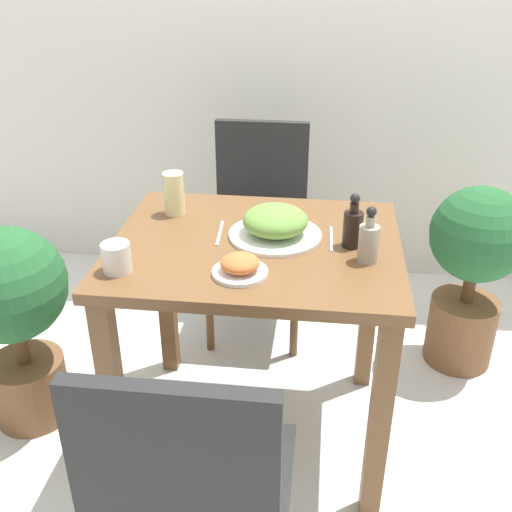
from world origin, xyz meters
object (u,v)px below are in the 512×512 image
drink_cup (117,258)px  potted_plant_left (13,310)px  chair_near (192,494)px  side_plate (240,266)px  potted_plant_right (473,264)px  juice_glass (174,194)px  food_plate (275,224)px  chair_far (259,218)px  condiment_bottle (353,227)px  sauce_bottle (369,241)px

drink_cup → potted_plant_left: 0.62m
chair_near → drink_cup: bearing=-59.2°
side_plate → potted_plant_right: size_ratio=0.20×
juice_glass → drink_cup: bearing=-98.8°
chair_near → food_plate: (0.10, 0.80, 0.28)m
chair_far → condiment_bottle: condiment_bottle is taller
juice_glass → potted_plant_left: 0.68m
juice_glass → potted_plant_left: (-0.54, -0.21, -0.37)m
chair_near → sauce_bottle: (0.38, 0.67, 0.30)m
chair_far → sauce_bottle: sauce_bottle is taller
potted_plant_left → drink_cup: bearing=-23.2°
food_plate → chair_near: bearing=-97.4°
side_plate → condiment_bottle: condiment_bottle is taller
juice_glass → sauce_bottle: (0.63, -0.27, -0.01)m
condiment_bottle → potted_plant_right: bearing=44.8°
sauce_bottle → side_plate: bearing=-160.9°
food_plate → potted_plant_left: size_ratio=0.38×
food_plate → condiment_bottle: condiment_bottle is taller
juice_glass → condiment_bottle: 0.61m
drink_cup → sauce_bottle: size_ratio=0.50×
potted_plant_left → potted_plant_right: (1.63, 0.54, -0.01)m
chair_near → drink_cup: 0.67m
chair_far → side_plate: 0.96m
chair_far → juice_glass: (-0.22, -0.53, 0.31)m
side_plate → sauce_bottle: size_ratio=0.92×
chair_far → chair_near: bearing=-89.0°
juice_glass → potted_plant_right: 1.21m
juice_glass → condiment_bottle: bearing=-16.4°
chair_far → potted_plant_left: (-0.76, -0.74, -0.06)m
drink_cup → sauce_bottle: 0.71m
chair_far → sauce_bottle: size_ratio=5.38×
side_plate → drink_cup: bearing=-176.2°
chair_far → potted_plant_left: size_ratio=1.20×
chair_near → food_plate: 0.85m
drink_cup → condiment_bottle: size_ratio=0.50×
sauce_bottle → potted_plant_right: 0.84m
chair_far → potted_plant_left: bearing=-135.9°
potted_plant_right → juice_glass: bearing=-163.2°
sauce_bottle → drink_cup: bearing=-168.2°
food_plate → sauce_bottle: size_ratio=1.71×
side_plate → potted_plant_right: (0.82, 0.72, -0.33)m
food_plate → drink_cup: food_plate is taller
drink_cup → chair_near: bearing=-59.2°
condiment_bottle → drink_cup: bearing=-160.1°
sauce_bottle → chair_far: bearing=117.1°
juice_glass → sauce_bottle: 0.68m
condiment_bottle → potted_plant_right: (0.51, 0.50, -0.37)m
chair_near → chair_far: same height
chair_far → juice_glass: size_ratio=6.32×
drink_cup → potted_plant_left: (-0.47, 0.20, -0.34)m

